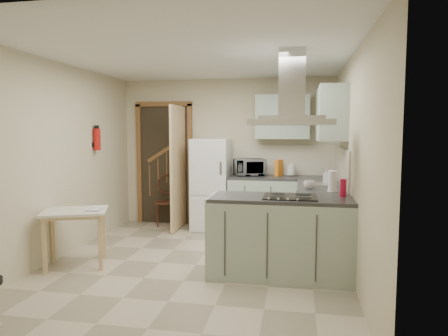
% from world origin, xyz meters
% --- Properties ---
extents(floor, '(4.20, 4.20, 0.00)m').
position_xyz_m(floor, '(0.00, 0.00, 0.00)').
color(floor, '#BBAA91').
rests_on(floor, ground).
extents(ceiling, '(4.20, 4.20, 0.00)m').
position_xyz_m(ceiling, '(0.00, 0.00, 2.50)').
color(ceiling, silver).
rests_on(ceiling, back_wall).
extents(back_wall, '(3.60, 0.00, 3.60)m').
position_xyz_m(back_wall, '(0.00, 2.10, 1.25)').
color(back_wall, beige).
rests_on(back_wall, floor).
extents(left_wall, '(0.00, 4.20, 4.20)m').
position_xyz_m(left_wall, '(-1.80, 0.00, 1.25)').
color(left_wall, beige).
rests_on(left_wall, floor).
extents(right_wall, '(0.00, 4.20, 4.20)m').
position_xyz_m(right_wall, '(1.80, 0.00, 1.25)').
color(right_wall, beige).
rests_on(right_wall, floor).
extents(doorway, '(1.10, 0.12, 2.10)m').
position_xyz_m(doorway, '(-1.10, 2.07, 1.05)').
color(doorway, brown).
rests_on(doorway, floor).
extents(fridge, '(0.60, 0.60, 1.50)m').
position_xyz_m(fridge, '(-0.20, 1.80, 0.75)').
color(fridge, white).
rests_on(fridge, floor).
extents(counter_back, '(1.08, 0.60, 0.90)m').
position_xyz_m(counter_back, '(0.66, 1.80, 0.45)').
color(counter_back, '#9EB2A0').
rests_on(counter_back, floor).
extents(counter_right, '(0.60, 1.95, 0.90)m').
position_xyz_m(counter_right, '(1.50, 1.12, 0.45)').
color(counter_right, '#9EB2A0').
rests_on(counter_right, floor).
extents(splashback, '(1.68, 0.02, 0.50)m').
position_xyz_m(splashback, '(0.96, 2.09, 1.15)').
color(splashback, beige).
rests_on(splashback, counter_back).
extents(wall_cabinet_back, '(0.85, 0.35, 0.70)m').
position_xyz_m(wall_cabinet_back, '(0.95, 1.93, 1.85)').
color(wall_cabinet_back, '#9EB2A0').
rests_on(wall_cabinet_back, back_wall).
extents(wall_cabinet_right, '(0.35, 0.90, 0.70)m').
position_xyz_m(wall_cabinet_right, '(1.62, 0.85, 1.85)').
color(wall_cabinet_right, '#9EB2A0').
rests_on(wall_cabinet_right, right_wall).
extents(peninsula, '(1.55, 0.65, 0.90)m').
position_xyz_m(peninsula, '(1.02, -0.18, 0.45)').
color(peninsula, '#9EB2A0').
rests_on(peninsula, floor).
extents(hob, '(0.58, 0.50, 0.01)m').
position_xyz_m(hob, '(1.12, -0.18, 0.91)').
color(hob, black).
rests_on(hob, peninsula).
extents(extractor_hood, '(0.90, 0.55, 0.10)m').
position_xyz_m(extractor_hood, '(1.12, -0.18, 1.72)').
color(extractor_hood, silver).
rests_on(extractor_hood, ceiling).
extents(sink, '(0.45, 0.40, 0.01)m').
position_xyz_m(sink, '(1.50, 0.95, 0.91)').
color(sink, silver).
rests_on(sink, counter_right).
extents(fire_extinguisher, '(0.10, 0.10, 0.32)m').
position_xyz_m(fire_extinguisher, '(-1.74, 0.90, 1.50)').
color(fire_extinguisher, '#B2140F').
rests_on(fire_extinguisher, left_wall).
extents(drop_leaf_table, '(0.88, 0.78, 0.68)m').
position_xyz_m(drop_leaf_table, '(-1.42, -0.30, 0.34)').
color(drop_leaf_table, tan).
rests_on(drop_leaf_table, floor).
extents(bentwood_chair, '(0.46, 0.46, 0.79)m').
position_xyz_m(bentwood_chair, '(-1.05, 1.92, 0.40)').
color(bentwood_chair, '#4C2219').
rests_on(bentwood_chair, floor).
extents(microwave, '(0.57, 0.48, 0.27)m').
position_xyz_m(microwave, '(0.43, 1.86, 1.03)').
color(microwave, black).
rests_on(microwave, counter_back).
extents(kettle, '(0.17, 0.17, 0.20)m').
position_xyz_m(kettle, '(1.10, 1.90, 1.00)').
color(kettle, silver).
rests_on(kettle, counter_back).
extents(cereal_box, '(0.13, 0.19, 0.26)m').
position_xyz_m(cereal_box, '(0.90, 1.93, 1.03)').
color(cereal_box, orange).
rests_on(cereal_box, counter_back).
extents(soap_bottle, '(0.10, 0.10, 0.20)m').
position_xyz_m(soap_bottle, '(1.60, 1.16, 1.00)').
color(soap_bottle, '#A7AAB3').
rests_on(soap_bottle, counter_right).
extents(paper_towel, '(0.12, 0.12, 0.27)m').
position_xyz_m(paper_towel, '(1.61, 0.28, 1.03)').
color(paper_towel, white).
rests_on(paper_towel, counter_right).
extents(cup, '(0.17, 0.17, 0.11)m').
position_xyz_m(cup, '(1.35, 0.47, 0.95)').
color(cup, silver).
rests_on(cup, counter_right).
extents(red_bottle, '(0.09, 0.09, 0.20)m').
position_xyz_m(red_bottle, '(1.70, -0.05, 1.00)').
color(red_bottle, red).
rests_on(red_bottle, peninsula).
extents(book, '(0.18, 0.23, 0.10)m').
position_xyz_m(book, '(-1.27, -0.25, 0.73)').
color(book, '#A0353A').
rests_on(book, drop_leaf_table).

